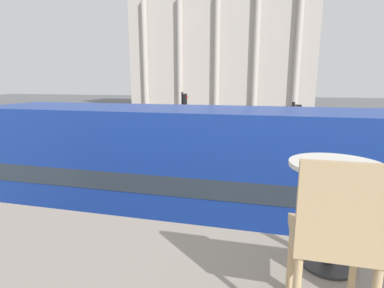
{
  "coord_description": "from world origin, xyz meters",
  "views": [
    {
      "loc": [
        0.79,
        -2.39,
        4.76
      ],
      "look_at": [
        -3.56,
        15.08,
        1.02
      ],
      "focal_mm": 28.0,
      "sensor_mm": 36.0,
      "label": 1
    }
  ],
  "objects_px": {
    "traffic_light_mid": "(183,116)",
    "plaza_building_left": "(223,48)",
    "double_decker_bus": "(196,179)",
    "pedestrian_grey": "(321,140)",
    "traffic_light_near": "(293,139)",
    "pedestrian_black": "(217,125)",
    "cafe_chair_0": "(335,235)",
    "pedestrian_yellow": "(189,136)",
    "cafe_dining_table": "(334,192)"
  },
  "relations": [
    {
      "from": "double_decker_bus",
      "to": "traffic_light_near",
      "type": "bearing_deg",
      "value": 54.62
    },
    {
      "from": "traffic_light_near",
      "to": "pedestrian_black",
      "type": "distance_m",
      "value": 15.28
    },
    {
      "from": "cafe_dining_table",
      "to": "plaza_building_left",
      "type": "height_order",
      "value": "plaza_building_left"
    },
    {
      "from": "plaza_building_left",
      "to": "pedestrian_grey",
      "type": "distance_m",
      "value": 36.12
    },
    {
      "from": "plaza_building_left",
      "to": "double_decker_bus",
      "type": "bearing_deg",
      "value": -82.43
    },
    {
      "from": "plaza_building_left",
      "to": "traffic_light_near",
      "type": "bearing_deg",
      "value": -78.04
    },
    {
      "from": "pedestrian_yellow",
      "to": "pedestrian_black",
      "type": "relative_size",
      "value": 1.01
    },
    {
      "from": "cafe_chair_0",
      "to": "traffic_light_mid",
      "type": "xyz_separation_m",
      "value": [
        -5.3,
        16.23,
        -1.32
      ]
    },
    {
      "from": "traffic_light_near",
      "to": "pedestrian_black",
      "type": "bearing_deg",
      "value": 110.25
    },
    {
      "from": "plaza_building_left",
      "to": "traffic_light_near",
      "type": "distance_m",
      "value": 44.18
    },
    {
      "from": "pedestrian_black",
      "to": "pedestrian_grey",
      "type": "bearing_deg",
      "value": -161.14
    },
    {
      "from": "traffic_light_mid",
      "to": "plaza_building_left",
      "type": "bearing_deg",
      "value": 94.7
    },
    {
      "from": "traffic_light_mid",
      "to": "pedestrian_yellow",
      "type": "xyz_separation_m",
      "value": [
        -0.27,
        2.28,
        -1.65
      ]
    },
    {
      "from": "plaza_building_left",
      "to": "pedestrian_yellow",
      "type": "bearing_deg",
      "value": -85.44
    },
    {
      "from": "cafe_chair_0",
      "to": "traffic_light_mid",
      "type": "relative_size",
      "value": 0.22
    },
    {
      "from": "double_decker_bus",
      "to": "pedestrian_black",
      "type": "distance_m",
      "value": 19.14
    },
    {
      "from": "cafe_chair_0",
      "to": "cafe_dining_table",
      "type": "bearing_deg",
      "value": 79.51
    },
    {
      "from": "double_decker_bus",
      "to": "pedestrian_grey",
      "type": "distance_m",
      "value": 15.42
    },
    {
      "from": "double_decker_bus",
      "to": "cafe_dining_table",
      "type": "distance_m",
      "value": 5.84
    },
    {
      "from": "pedestrian_yellow",
      "to": "cafe_dining_table",
      "type": "bearing_deg",
      "value": 43.05
    },
    {
      "from": "cafe_chair_0",
      "to": "pedestrian_yellow",
      "type": "relative_size",
      "value": 0.5
    },
    {
      "from": "pedestrian_grey",
      "to": "pedestrian_black",
      "type": "bearing_deg",
      "value": 143.97
    },
    {
      "from": "double_decker_bus",
      "to": "pedestrian_yellow",
      "type": "xyz_separation_m",
      "value": [
        -3.53,
        12.8,
        -1.25
      ]
    },
    {
      "from": "double_decker_bus",
      "to": "cafe_dining_table",
      "type": "bearing_deg",
      "value": -72.36
    },
    {
      "from": "cafe_chair_0",
      "to": "traffic_light_near",
      "type": "height_order",
      "value": "cafe_chair_0"
    },
    {
      "from": "cafe_dining_table",
      "to": "plaza_building_left",
      "type": "distance_m",
      "value": 53.4
    },
    {
      "from": "traffic_light_near",
      "to": "pedestrian_grey",
      "type": "xyz_separation_m",
      "value": [
        2.64,
        9.72,
        -1.71
      ]
    },
    {
      "from": "pedestrian_black",
      "to": "plaza_building_left",
      "type": "bearing_deg",
      "value": -33.68
    },
    {
      "from": "double_decker_bus",
      "to": "pedestrian_grey",
      "type": "bearing_deg",
      "value": 64.47
    },
    {
      "from": "cafe_dining_table",
      "to": "pedestrian_yellow",
      "type": "bearing_deg",
      "value": 107.57
    },
    {
      "from": "traffic_light_mid",
      "to": "traffic_light_near",
      "type": "bearing_deg",
      "value": -44.28
    },
    {
      "from": "cafe_chair_0",
      "to": "traffic_light_near",
      "type": "distance_m",
      "value": 10.51
    },
    {
      "from": "cafe_dining_table",
      "to": "pedestrian_black",
      "type": "relative_size",
      "value": 0.41
    },
    {
      "from": "traffic_light_mid",
      "to": "pedestrian_black",
      "type": "height_order",
      "value": "traffic_light_mid"
    },
    {
      "from": "pedestrian_yellow",
      "to": "cafe_chair_0",
      "type": "bearing_deg",
      "value": 42.23
    },
    {
      "from": "cafe_chair_0",
      "to": "traffic_light_mid",
      "type": "height_order",
      "value": "cafe_chair_0"
    },
    {
      "from": "double_decker_bus",
      "to": "traffic_light_near",
      "type": "distance_m",
      "value": 5.42
    },
    {
      "from": "pedestrian_yellow",
      "to": "pedestrian_grey",
      "type": "bearing_deg",
      "value": 125.62
    },
    {
      "from": "cafe_chair_0",
      "to": "pedestrian_yellow",
      "type": "distance_m",
      "value": 19.56
    },
    {
      "from": "traffic_light_mid",
      "to": "pedestrian_grey",
      "type": "bearing_deg",
      "value": 24.18
    },
    {
      "from": "cafe_dining_table",
      "to": "traffic_light_near",
      "type": "height_order",
      "value": "cafe_dining_table"
    },
    {
      "from": "cafe_chair_0",
      "to": "plaza_building_left",
      "type": "height_order",
      "value": "plaza_building_left"
    },
    {
      "from": "pedestrian_black",
      "to": "traffic_light_near",
      "type": "bearing_deg",
      "value": 159.02
    },
    {
      "from": "cafe_chair_0",
      "to": "plaza_building_left",
      "type": "bearing_deg",
      "value": 98.9
    },
    {
      "from": "pedestrian_grey",
      "to": "pedestrian_black",
      "type": "height_order",
      "value": "pedestrian_black"
    },
    {
      "from": "double_decker_bus",
      "to": "traffic_light_mid",
      "type": "xyz_separation_m",
      "value": [
        -3.26,
        10.52,
        0.4
      ]
    },
    {
      "from": "cafe_chair_0",
      "to": "pedestrian_grey",
      "type": "xyz_separation_m",
      "value": [
        3.32,
        20.11,
        -3.12
      ]
    },
    {
      "from": "cafe_chair_0",
      "to": "pedestrian_black",
      "type": "xyz_separation_m",
      "value": [
        -4.57,
        24.65,
        -2.98
      ]
    },
    {
      "from": "pedestrian_grey",
      "to": "traffic_light_near",
      "type": "bearing_deg",
      "value": -111.31
    },
    {
      "from": "plaza_building_left",
      "to": "pedestrian_grey",
      "type": "xyz_separation_m",
      "value": [
        11.64,
        -32.79,
        -9.69
      ]
    }
  ]
}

